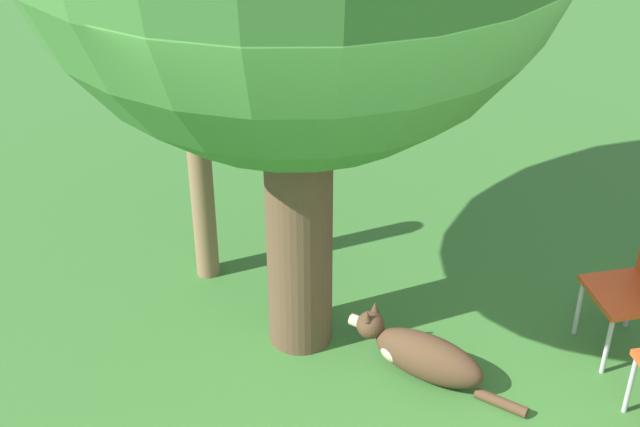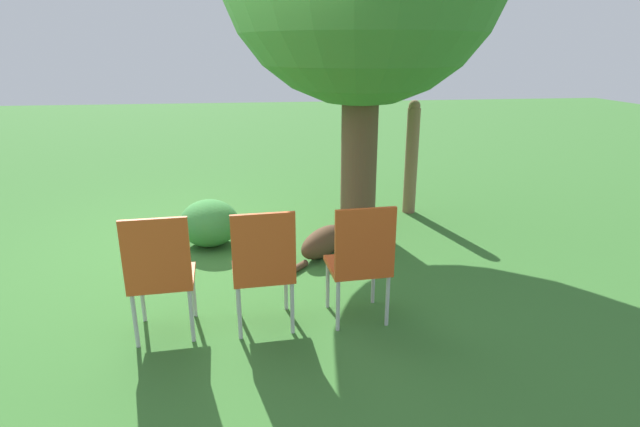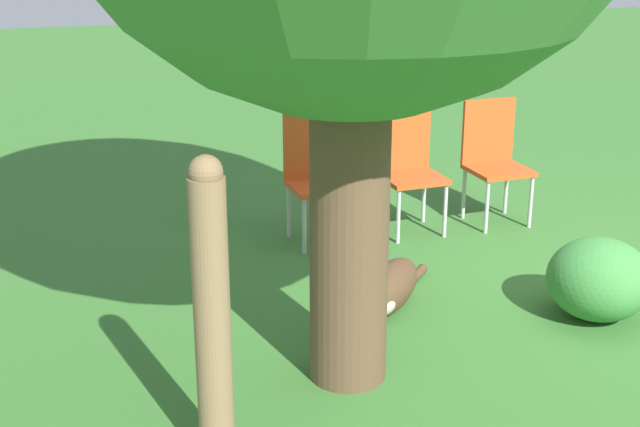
% 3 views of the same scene
% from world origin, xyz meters
% --- Properties ---
extents(ground_plane, '(30.00, 30.00, 0.00)m').
position_xyz_m(ground_plane, '(0.00, 0.00, 0.00)').
color(ground_plane, '#38702D').
extents(dog, '(0.93, 0.83, 0.36)m').
position_xyz_m(dog, '(0.35, 1.12, 0.15)').
color(dog, '#513823').
rests_on(dog, ground_plane).
extents(fence_post, '(0.16, 0.16, 1.41)m').
position_xyz_m(fence_post, '(-0.87, 2.36, 0.71)').
color(fence_post, '#846647').
rests_on(fence_post, ground_plane).
extents(red_chair_0, '(0.45, 0.46, 0.95)m').
position_xyz_m(red_chair_0, '(1.74, -0.26, 0.53)').
color(red_chair_0, '#D14C1E').
rests_on(red_chair_0, ground_plane).
extents(red_chair_1, '(0.45, 0.46, 0.95)m').
position_xyz_m(red_chair_1, '(1.73, 0.46, 0.53)').
color(red_chair_1, '#D14C1E').
rests_on(red_chair_1, ground_plane).
extents(red_chair_2, '(0.45, 0.46, 0.95)m').
position_xyz_m(red_chair_2, '(1.71, 1.17, 0.53)').
color(red_chair_2, '#D14C1E').
rests_on(red_chair_2, ground_plane).
extents(low_shrub, '(0.62, 0.62, 0.49)m').
position_xyz_m(low_shrub, '(-0.05, -0.07, 0.25)').
color(low_shrub, '#3D843D').
rests_on(low_shrub, ground_plane).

